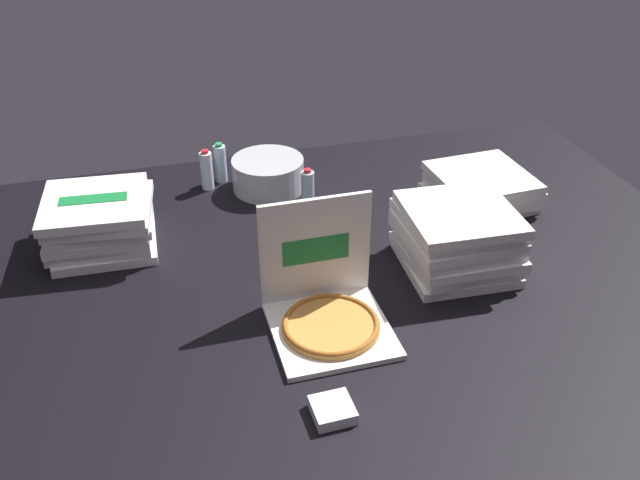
% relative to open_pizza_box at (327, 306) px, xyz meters
% --- Properties ---
extents(ground_plane, '(3.20, 2.40, 0.02)m').
position_rel_open_pizza_box_xyz_m(ground_plane, '(0.10, 0.22, -0.09)').
color(ground_plane, black).
extents(open_pizza_box, '(0.40, 0.41, 0.43)m').
position_rel_open_pizza_box_xyz_m(open_pizza_box, '(0.00, 0.00, 0.00)').
color(open_pizza_box, white).
rests_on(open_pizza_box, ground_plane).
extents(pizza_stack_right_mid, '(0.46, 0.46, 0.23)m').
position_rel_open_pizza_box_xyz_m(pizza_stack_right_mid, '(-0.75, 0.74, 0.04)').
color(pizza_stack_right_mid, white).
rests_on(pizza_stack_right_mid, ground_plane).
extents(pizza_stack_center_near, '(0.45, 0.45, 0.15)m').
position_rel_open_pizza_box_xyz_m(pizza_stack_center_near, '(0.92, 0.65, -0.00)').
color(pizza_stack_center_near, white).
rests_on(pizza_stack_center_near, ground_plane).
extents(pizza_stack_left_mid, '(0.44, 0.44, 0.26)m').
position_rel_open_pizza_box_xyz_m(pizza_stack_left_mid, '(0.59, 0.20, 0.05)').
color(pizza_stack_left_mid, white).
rests_on(pizza_stack_left_mid, ground_plane).
extents(ice_bucket, '(0.34, 0.34, 0.15)m').
position_rel_open_pizza_box_xyz_m(ice_bucket, '(0.02, 1.04, -0.00)').
color(ice_bucket, '#B7BABF').
rests_on(ice_bucket, ground_plane).
extents(water_bottle_0, '(0.06, 0.06, 0.20)m').
position_rel_open_pizza_box_xyz_m(water_bottle_0, '(0.15, 0.81, 0.02)').
color(water_bottle_0, silver).
rests_on(water_bottle_0, ground_plane).
extents(water_bottle_1, '(0.06, 0.06, 0.20)m').
position_rel_open_pizza_box_xyz_m(water_bottle_1, '(-0.26, 1.12, 0.02)').
color(water_bottle_1, white).
rests_on(water_bottle_1, ground_plane).
extents(water_bottle_2, '(0.06, 0.06, 0.20)m').
position_rel_open_pizza_box_xyz_m(water_bottle_2, '(-0.19, 1.18, 0.02)').
color(water_bottle_2, silver).
rests_on(water_bottle_2, ground_plane).
extents(napkin_pile, '(0.13, 0.13, 0.04)m').
position_rel_open_pizza_box_xyz_m(napkin_pile, '(-0.10, -0.42, -0.06)').
color(napkin_pile, white).
rests_on(napkin_pile, ground_plane).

